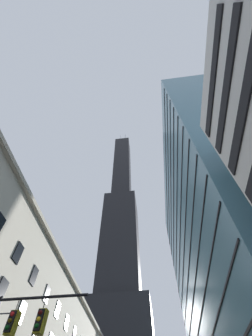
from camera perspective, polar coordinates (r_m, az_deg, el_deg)
name	(u,v)px	position (r m, az deg, el deg)	size (l,w,h in m)	color
dark_skyscraper	(120,267)	(124.99, -1.59, -24.11)	(28.86, 28.86, 213.06)	black
glass_office_midrise	(220,246)	(50.91, 23.18, -17.98)	(14.82, 52.43, 57.44)	teal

